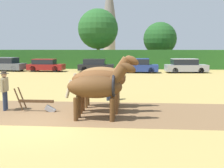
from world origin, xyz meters
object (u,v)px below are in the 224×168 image
(church_spire, at_px, (109,14))
(plow, at_px, (39,104))
(draft_horse_lead_left, at_px, (98,87))
(parked_car_center, at_px, (96,66))
(tree_center_left, at_px, (98,29))
(parked_car_left, at_px, (8,65))
(parked_car_center_right, at_px, (139,66))
(tree_center, at_px, (160,39))
(parked_car_center_left, at_px, (46,65))
(parked_car_right, at_px, (186,66))
(farmer_beside_team, at_px, (109,82))
(draft_horse_lead_right, at_px, (101,80))
(farmer_at_plow, at_px, (5,87))
(draft_horse_trail_left, at_px, (104,77))

(church_spire, height_order, plow, church_spire)
(draft_horse_lead_left, distance_m, parked_car_center, 21.21)
(plow, bearing_deg, tree_center_left, 92.20)
(parked_car_left, relative_size, parked_car_center_right, 1.04)
(tree_center_left, distance_m, parked_car_center_right, 11.26)
(tree_center, relative_size, parked_car_center, 1.55)
(parked_car_left, xyz_separation_m, parked_car_center_left, (4.55, -0.25, -0.07))
(parked_car_left, bearing_deg, parked_car_right, 7.16)
(tree_center_left, bearing_deg, farmer_beside_team, -82.14)
(tree_center_left, bearing_deg, parked_car_left, -141.84)
(tree_center, height_order, draft_horse_lead_right, tree_center)
(parked_car_center_left, bearing_deg, parked_car_center, 2.78)
(parked_car_center, bearing_deg, farmer_beside_team, -81.78)
(parked_car_left, distance_m, parked_car_center, 10.30)
(farmer_beside_team, bearing_deg, parked_car_center_left, 147.43)
(farmer_beside_team, bearing_deg, draft_horse_lead_left, -61.18)
(plow, relative_size, farmer_at_plow, 1.02)
(draft_horse_trail_left, height_order, parked_car_left, draft_horse_trail_left)
(plow, bearing_deg, parked_car_center, 90.94)
(tree_center, bearing_deg, draft_horse_lead_left, -100.24)
(draft_horse_lead_right, distance_m, parked_car_right, 20.61)
(parked_car_center, bearing_deg, draft_horse_lead_right, -83.38)
(tree_center_left, height_order, draft_horse_lead_left, tree_center_left)
(draft_horse_lead_right, height_order, parked_car_center_left, draft_horse_lead_right)
(tree_center, height_order, farmer_beside_team, tree_center)
(farmer_at_plow, xyz_separation_m, parked_car_left, (-8.74, 19.90, -0.26))
(parked_car_left, bearing_deg, draft_horse_lead_right, -47.69)
(church_spire, relative_size, parked_car_center_right, 4.95)
(church_spire, bearing_deg, parked_car_center_left, -97.96)
(draft_horse_lead_left, distance_m, plow, 3.09)
(farmer_beside_team, xyz_separation_m, parked_car_center_left, (-8.57, 17.00, -0.24))
(church_spire, relative_size, parked_car_right, 4.28)
(church_spire, distance_m, parked_car_center, 35.24)
(draft_horse_lead_left, height_order, farmer_at_plow, draft_horse_lead_left)
(draft_horse_lead_left, bearing_deg, parked_car_center, 98.21)
(parked_car_left, bearing_deg, farmer_beside_team, -43.40)
(parked_car_center_left, distance_m, parked_car_center_right, 10.67)
(draft_horse_lead_left, bearing_deg, parked_car_right, 71.51)
(draft_horse_trail_left, bearing_deg, draft_horse_lead_right, -89.66)
(draft_horse_lead_left, relative_size, plow, 1.57)
(parked_car_right, bearing_deg, tree_center_left, 137.17)
(parked_car_right, bearing_deg, plow, -121.44)
(parked_car_left, bearing_deg, tree_center_left, 47.51)
(farmer_beside_team, bearing_deg, parked_car_center_right, 113.36)
(tree_center, height_order, church_spire, church_spire)
(church_spire, xyz_separation_m, parked_car_center_left, (-4.75, -33.96, -9.53))
(draft_horse_lead_left, height_order, farmer_beside_team, draft_horse_lead_left)
(plow, distance_m, parked_car_right, 21.66)
(church_spire, xyz_separation_m, parked_car_center_right, (5.89, -34.82, -9.48))
(parked_car_left, height_order, parked_car_right, parked_car_left)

